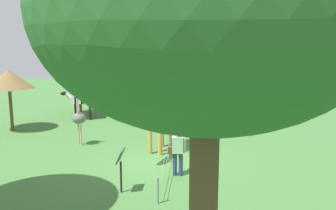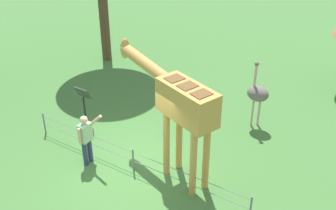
# 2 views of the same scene
# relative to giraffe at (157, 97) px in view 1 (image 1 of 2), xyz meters

# --- Properties ---
(ground_plane) EXTENTS (60.00, 60.00, 0.00)m
(ground_plane) POSITION_rel_giraffe_xyz_m (1.13, 0.37, -2.28)
(ground_plane) COLOR #427538
(giraffe) EXTENTS (3.72, 1.73, 3.29)m
(giraffe) POSITION_rel_giraffe_xyz_m (0.00, 0.00, 0.00)
(giraffe) COLOR #C69347
(giraffe) RESTS_ON ground_plane
(visitor) EXTENTS (0.64, 0.58, 1.70)m
(visitor) POSITION_rel_giraffe_xyz_m (2.43, 0.95, -1.38)
(visitor) COLOR navy
(visitor) RESTS_ON ground_plane
(zebra) EXTENTS (0.80, 1.81, 1.66)m
(zebra) POSITION_rel_giraffe_xyz_m (-5.88, -5.09, -1.12)
(zebra) COLOR black
(zebra) RESTS_ON ground_plane
(ostrich) EXTENTS (0.70, 0.56, 2.25)m
(ostrich) POSITION_rel_giraffe_xyz_m (-0.83, -3.48, -1.11)
(ostrich) COLOR #CC9E93
(ostrich) RESTS_ON ground_plane
(shade_hut_near) EXTENTS (2.82, 2.82, 3.18)m
(shade_hut_near) POSITION_rel_giraffe_xyz_m (-7.15, -5.57, 0.39)
(shade_hut_near) COLOR brown
(shade_hut_near) RESTS_ON ground_plane
(shade_hut_far) EXTENTS (2.41, 2.41, 3.06)m
(shade_hut_far) POSITION_rel_giraffe_xyz_m (-3.10, -7.77, 0.30)
(shade_hut_far) COLOR brown
(shade_hut_far) RESTS_ON ground_plane
(shade_hut_aside) EXTENTS (3.03, 3.03, 3.13)m
(shade_hut_aside) POSITION_rel_giraffe_xyz_m (-9.18, -2.25, 0.38)
(shade_hut_aside) COLOR brown
(shade_hut_aside) RESTS_ON ground_plane
(tree_northeast) EXTENTS (4.01, 4.01, 6.13)m
(tree_northeast) POSITION_rel_giraffe_xyz_m (9.56, 1.72, 2.41)
(tree_northeast) COLOR brown
(tree_northeast) RESTS_ON ground_plane
(tree_west) EXTENTS (4.16, 4.16, 7.98)m
(tree_west) POSITION_rel_giraffe_xyz_m (-9.49, 3.56, 4.15)
(tree_west) COLOR brown
(tree_west) RESTS_ON ground_plane
(info_sign) EXTENTS (0.56, 0.21, 1.32)m
(info_sign) POSITION_rel_giraffe_xyz_m (3.97, -0.62, -1.34)
(info_sign) COLOR black
(info_sign) RESTS_ON ground_plane
(wire_fence) EXTENTS (7.05, 0.05, 0.75)m
(wire_fence) POSITION_rel_giraffe_xyz_m (1.13, 0.55, -1.88)
(wire_fence) COLOR slate
(wire_fence) RESTS_ON ground_plane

